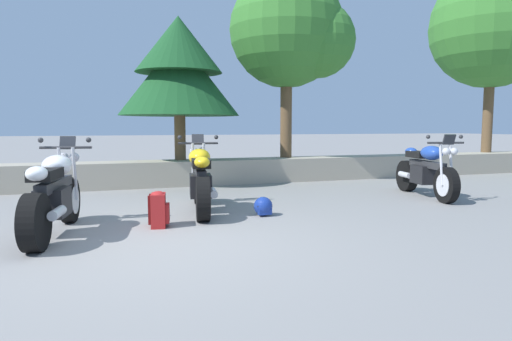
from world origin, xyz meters
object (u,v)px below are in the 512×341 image
(motorcycle_white_near_left, at_px, (55,195))
(motorcycle_blue_far_right, at_px, (426,171))
(rider_backpack, at_px, (159,209))
(leafy_tree_mid_left, at_px, (293,33))
(leafy_tree_mid_right, at_px, (500,29))
(motorcycle_yellow_centre, at_px, (200,180))
(pine_tree_far_left, at_px, (179,68))
(rider_helmet, at_px, (263,207))

(motorcycle_white_near_left, xyz_separation_m, motorcycle_blue_far_right, (6.22, 0.96, 0.00))
(rider_backpack, bearing_deg, motorcycle_white_near_left, -179.31)
(motorcycle_white_near_left, distance_m, leafy_tree_mid_left, 7.13)
(leafy_tree_mid_left, height_order, leafy_tree_mid_right, leafy_tree_mid_right)
(leafy_tree_mid_left, bearing_deg, motorcycle_yellow_centre, -131.86)
(motorcycle_white_near_left, xyz_separation_m, pine_tree_far_left, (2.18, 4.27, 2.11))
(leafy_tree_mid_right, bearing_deg, pine_tree_far_left, 179.84)
(rider_helmet, bearing_deg, leafy_tree_mid_left, 61.42)
(rider_helmet, distance_m, pine_tree_far_left, 4.74)
(motorcycle_blue_far_right, bearing_deg, motorcycle_white_near_left, -171.22)
(motorcycle_yellow_centre, bearing_deg, pine_tree_far_left, 86.25)
(rider_helmet, relative_size, pine_tree_far_left, 0.09)
(motorcycle_yellow_centre, bearing_deg, rider_helmet, -38.69)
(pine_tree_far_left, xyz_separation_m, leafy_tree_mid_left, (2.72, -0.08, 0.93))
(motorcycle_blue_far_right, relative_size, rider_helmet, 7.33)
(motorcycle_blue_far_right, bearing_deg, leafy_tree_mid_right, 32.81)
(motorcycle_white_near_left, relative_size, leafy_tree_mid_right, 0.39)
(rider_helmet, height_order, leafy_tree_mid_left, leafy_tree_mid_left)
(motorcycle_white_near_left, height_order, rider_backpack, motorcycle_white_near_left)
(leafy_tree_mid_left, distance_m, leafy_tree_mid_right, 6.43)
(motorcycle_white_near_left, relative_size, motorcycle_yellow_centre, 1.00)
(motorcycle_white_near_left, height_order, rider_helmet, motorcycle_white_near_left)
(motorcycle_yellow_centre, height_order, pine_tree_far_left, pine_tree_far_left)
(motorcycle_blue_far_right, bearing_deg, rider_helmet, -168.55)
(motorcycle_blue_far_right, height_order, rider_backpack, motorcycle_blue_far_right)
(rider_backpack, height_order, rider_helmet, rider_backpack)
(motorcycle_white_near_left, distance_m, motorcycle_blue_far_right, 6.29)
(motorcycle_white_near_left, relative_size, rider_helmet, 7.35)
(motorcycle_yellow_centre, height_order, rider_helmet, motorcycle_yellow_centre)
(rider_backpack, relative_size, pine_tree_far_left, 0.15)
(motorcycle_blue_far_right, distance_m, leafy_tree_mid_left, 4.63)
(motorcycle_blue_far_right, relative_size, rider_backpack, 4.37)
(motorcycle_yellow_centre, bearing_deg, rider_backpack, -129.39)
(motorcycle_yellow_centre, bearing_deg, motorcycle_white_near_left, -155.28)
(motorcycle_white_near_left, xyz_separation_m, rider_helmet, (2.77, 0.26, -0.35))
(motorcycle_blue_far_right, height_order, rider_helmet, motorcycle_blue_far_right)
(motorcycle_blue_far_right, distance_m, rider_backpack, 5.08)
(motorcycle_yellow_centre, relative_size, pine_tree_far_left, 0.65)
(pine_tree_far_left, bearing_deg, motorcycle_white_near_left, -117.11)
(rider_helmet, height_order, pine_tree_far_left, pine_tree_far_left)
(rider_backpack, bearing_deg, leafy_tree_mid_right, 22.77)
(motorcycle_white_near_left, xyz_separation_m, motorcycle_yellow_centre, (1.96, 0.90, 0.00))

